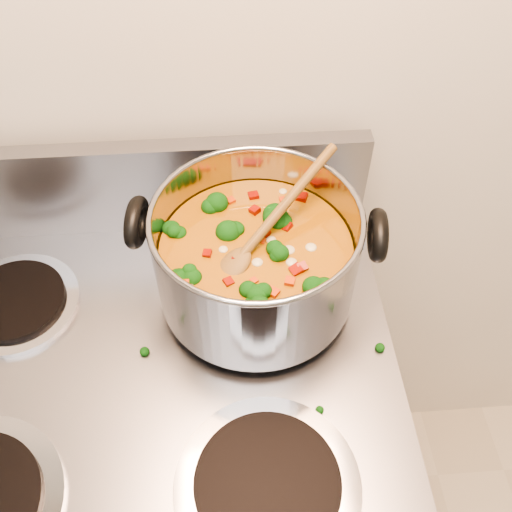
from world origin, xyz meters
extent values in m
cube|color=gray|center=(0.06, 1.16, 0.46)|extent=(0.72, 0.63, 0.92)
cube|color=gray|center=(0.06, 1.45, 1.00)|extent=(0.72, 0.03, 0.16)
cylinder|color=#A5A5AD|center=(0.23, 1.02, 0.92)|extent=(0.22, 0.22, 0.01)
cylinder|color=black|center=(0.23, 1.02, 0.93)|extent=(0.17, 0.17, 0.01)
cylinder|color=#A5A5AD|center=(-0.11, 1.30, 0.92)|extent=(0.18, 0.18, 0.01)
cylinder|color=black|center=(-0.11, 1.30, 0.93)|extent=(0.14, 0.14, 0.01)
cylinder|color=#A5A5AD|center=(0.23, 1.30, 0.92)|extent=(0.18, 0.18, 0.01)
cylinder|color=black|center=(0.23, 1.30, 0.93)|extent=(0.14, 0.14, 0.01)
cylinder|color=gray|center=(0.24, 1.30, 1.01)|extent=(0.28, 0.28, 0.15)
torus|color=gray|center=(0.24, 1.30, 1.09)|extent=(0.28, 0.28, 0.01)
cylinder|color=#97570D|center=(0.24, 1.30, 0.98)|extent=(0.26, 0.26, 0.09)
torus|color=black|center=(0.09, 1.32, 1.06)|extent=(0.03, 0.08, 0.08)
torus|color=black|center=(0.40, 1.27, 1.06)|extent=(0.03, 0.08, 0.08)
ellipsoid|color=black|center=(0.28, 1.26, 1.03)|extent=(0.04, 0.04, 0.03)
ellipsoid|color=black|center=(0.20, 1.38, 1.03)|extent=(0.04, 0.04, 0.03)
ellipsoid|color=black|center=(0.25, 1.31, 1.03)|extent=(0.04, 0.04, 0.03)
ellipsoid|color=black|center=(0.15, 1.32, 1.03)|extent=(0.04, 0.04, 0.03)
ellipsoid|color=black|center=(0.26, 1.23, 1.03)|extent=(0.04, 0.04, 0.03)
ellipsoid|color=black|center=(0.24, 1.33, 1.03)|extent=(0.04, 0.04, 0.03)
ellipsoid|color=black|center=(0.26, 1.40, 1.03)|extent=(0.04, 0.04, 0.03)
ellipsoid|color=black|center=(0.18, 1.32, 1.03)|extent=(0.04, 0.04, 0.03)
ellipsoid|color=black|center=(0.22, 1.23, 1.03)|extent=(0.04, 0.04, 0.03)
ellipsoid|color=black|center=(0.28, 1.30, 1.03)|extent=(0.04, 0.04, 0.03)
ellipsoid|color=black|center=(0.23, 1.34, 1.03)|extent=(0.04, 0.04, 0.03)
ellipsoid|color=maroon|center=(0.18, 1.38, 1.03)|extent=(0.01, 0.01, 0.01)
ellipsoid|color=maroon|center=(0.23, 1.40, 1.03)|extent=(0.01, 0.01, 0.01)
ellipsoid|color=maroon|center=(0.23, 1.27, 1.03)|extent=(0.01, 0.01, 0.01)
ellipsoid|color=maroon|center=(0.20, 1.30, 1.03)|extent=(0.01, 0.01, 0.01)
ellipsoid|color=maroon|center=(0.29, 1.33, 1.03)|extent=(0.01, 0.01, 0.01)
ellipsoid|color=maroon|center=(0.27, 1.36, 1.03)|extent=(0.01, 0.01, 0.01)
ellipsoid|color=maroon|center=(0.25, 1.37, 1.03)|extent=(0.01, 0.01, 0.01)
ellipsoid|color=maroon|center=(0.35, 1.30, 1.03)|extent=(0.01, 0.01, 0.01)
ellipsoid|color=maroon|center=(0.29, 1.21, 1.03)|extent=(0.01, 0.01, 0.01)
ellipsoid|color=maroon|center=(0.23, 1.34, 1.03)|extent=(0.01, 0.01, 0.01)
ellipsoid|color=maroon|center=(0.32, 1.23, 1.03)|extent=(0.01, 0.01, 0.01)
ellipsoid|color=#AC3009|center=(0.20, 1.19, 1.03)|extent=(0.01, 0.01, 0.01)
ellipsoid|color=#AC3009|center=(0.25, 1.34, 1.03)|extent=(0.01, 0.01, 0.01)
ellipsoid|color=#AC3009|center=(0.27, 1.21, 1.03)|extent=(0.01, 0.01, 0.01)
ellipsoid|color=#AC3009|center=(0.23, 1.38, 1.03)|extent=(0.01, 0.01, 0.01)
ellipsoid|color=#AC3009|center=(0.35, 1.31, 1.03)|extent=(0.01, 0.01, 0.01)
ellipsoid|color=#AC3009|center=(0.17, 1.31, 1.03)|extent=(0.01, 0.01, 0.01)
ellipsoid|color=#AC3009|center=(0.25, 1.18, 1.03)|extent=(0.01, 0.01, 0.01)
ellipsoid|color=#AC3009|center=(0.15, 1.30, 1.03)|extent=(0.01, 0.01, 0.01)
ellipsoid|color=#AC3009|center=(0.19, 1.30, 1.03)|extent=(0.01, 0.01, 0.01)
ellipsoid|color=tan|center=(0.18, 1.34, 1.03)|extent=(0.02, 0.02, 0.01)
ellipsoid|color=tan|center=(0.25, 1.22, 1.03)|extent=(0.02, 0.02, 0.01)
ellipsoid|color=tan|center=(0.32, 1.38, 1.03)|extent=(0.02, 0.02, 0.01)
ellipsoid|color=tan|center=(0.15, 1.29, 1.03)|extent=(0.02, 0.02, 0.01)
ellipsoid|color=tan|center=(0.26, 1.25, 1.03)|extent=(0.02, 0.02, 0.01)
ellipsoid|color=tan|center=(0.32, 1.25, 1.03)|extent=(0.02, 0.02, 0.01)
ellipsoid|color=tan|center=(0.24, 1.23, 1.03)|extent=(0.02, 0.02, 0.01)
ellipsoid|color=tan|center=(0.22, 1.25, 1.03)|extent=(0.02, 0.02, 0.01)
ellipsoid|color=tan|center=(0.17, 1.25, 1.03)|extent=(0.02, 0.02, 0.01)
ellipsoid|color=brown|center=(0.21, 1.26, 1.03)|extent=(0.07, 0.07, 0.04)
cylinder|color=brown|center=(0.28, 1.34, 1.07)|extent=(0.16, 0.16, 0.09)
ellipsoid|color=black|center=(0.01, 1.30, 0.92)|extent=(0.01, 0.01, 0.01)
ellipsoid|color=black|center=(0.07, 1.29, 0.92)|extent=(0.01, 0.01, 0.01)
ellipsoid|color=black|center=(0.19, 1.43, 0.92)|extent=(0.01, 0.01, 0.01)
ellipsoid|color=black|center=(0.39, 1.18, 0.92)|extent=(0.01, 0.01, 0.01)
ellipsoid|color=black|center=(0.26, 1.43, 0.92)|extent=(0.01, 0.01, 0.01)
camera|label=1|loc=(0.20, 0.79, 1.60)|focal=40.00mm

